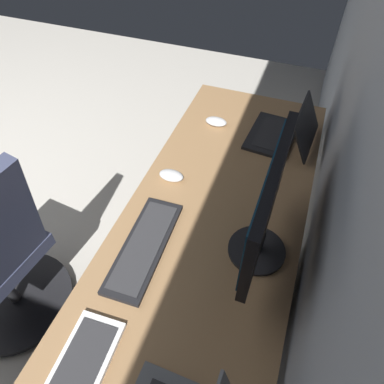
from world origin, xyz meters
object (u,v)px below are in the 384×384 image
Objects in this scene: keyboard_main at (144,246)px; mouse_spare at (216,122)px; laptop_left at (285,132)px; mouse_main at (171,175)px; drawer_pedestal at (206,295)px; monitor_primary at (266,207)px.

keyboard_main is 4.08× the size of mouse_spare.
laptop_left is 3.06× the size of mouse_spare.
mouse_main is at bearing -43.77° from laptop_left.
monitor_primary is (-0.03, 0.16, 0.62)m from drawer_pedestal.
mouse_spare reaches higher than keyboard_main.
keyboard_main is at bearing -2.00° from mouse_spare.
drawer_pedestal is at bearing 112.17° from keyboard_main.
laptop_left reaches higher than drawer_pedestal.
drawer_pedestal is 1.64× the size of keyboard_main.
mouse_main is (-0.26, -0.25, 0.40)m from drawer_pedestal.
monitor_primary reaches higher than laptop_left.
mouse_spare reaches higher than drawer_pedestal.
drawer_pedestal is at bearing 43.62° from mouse_main.
monitor_primary is 1.62× the size of laptop_left.
monitor_primary is 0.76m from mouse_spare.
mouse_spare is (-0.76, 0.03, 0.01)m from keyboard_main.
laptop_left is (-0.68, 0.14, 0.43)m from drawer_pedestal.
laptop_left reaches higher than mouse_spare.
keyboard_main is (0.09, -0.21, 0.39)m from drawer_pedestal.
laptop_left is at bearing 136.23° from mouse_main.
keyboard_main is at bearing -25.00° from laptop_left.
mouse_spare is at bearing -151.83° from monitor_primary.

